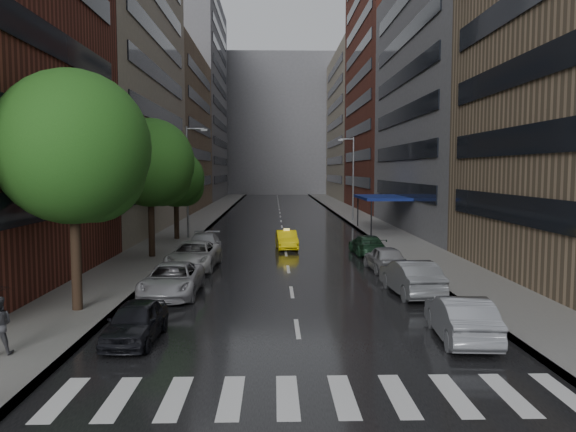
{
  "coord_description": "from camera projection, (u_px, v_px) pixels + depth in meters",
  "views": [
    {
      "loc": [
        -0.84,
        -15.58,
        5.67
      ],
      "look_at": [
        0.0,
        16.64,
        3.0
      ],
      "focal_mm": 35.0,
      "sensor_mm": 36.0,
      "label": 1
    }
  ],
  "objects": [
    {
      "name": "parked_cars_right",
      "position": [
        398.0,
        268.0,
        28.15
      ],
      "size": [
        2.07,
        23.45,
        1.6
      ],
      "color": "gray",
      "rests_on": "ground"
    },
    {
      "name": "tree_far",
      "position": [
        176.0,
        179.0,
        44.59
      ],
      "size": [
        4.56,
        4.56,
        7.26
      ],
      "color": "#382619",
      "rests_on": "ground"
    },
    {
      "name": "crosswalk",
      "position": [
        315.0,
        396.0,
        14.03
      ],
      "size": [
        13.15,
        2.8,
        0.01
      ],
      "color": "silver",
      "rests_on": "ground"
    },
    {
      "name": "sidewalk_left",
      "position": [
        204.0,
        218.0,
        65.59
      ],
      "size": [
        4.0,
        140.0,
        0.15
      ],
      "primitive_type": "cube",
      "color": "gray",
      "rests_on": "ground"
    },
    {
      "name": "taxi",
      "position": [
        287.0,
        240.0,
        40.07
      ],
      "size": [
        1.65,
        4.12,
        1.33
      ],
      "primitive_type": "imported",
      "rotation": [
        0.0,
        0.0,
        0.06
      ],
      "color": "yellow",
      "rests_on": "ground"
    },
    {
      "name": "tree_mid",
      "position": [
        150.0,
        163.0,
        35.32
      ],
      "size": [
        5.59,
        5.59,
        8.91
      ],
      "color": "#382619",
      "rests_on": "ground"
    },
    {
      "name": "ground",
      "position": [
        303.0,
        368.0,
        16.01
      ],
      "size": [
        220.0,
        220.0,
        0.0
      ],
      "primitive_type": "plane",
      "color": "gray",
      "rests_on": "ground"
    },
    {
      "name": "sidewalk_right",
      "position": [
        357.0,
        217.0,
        66.05
      ],
      "size": [
        4.0,
        140.0,
        0.15
      ],
      "primitive_type": "cube",
      "color": "gray",
      "rests_on": "ground"
    },
    {
      "name": "road",
      "position": [
        281.0,
        218.0,
        65.83
      ],
      "size": [
        14.0,
        140.0,
        0.01
      ],
      "primitive_type": "cube",
      "color": "black",
      "rests_on": "ground"
    },
    {
      "name": "building_far",
      "position": [
        277.0,
        126.0,
        132.25
      ],
      "size": [
        40.0,
        14.0,
        32.0
      ],
      "primitive_type": "cube",
      "color": "slate",
      "rests_on": "ground"
    },
    {
      "name": "buildings_left",
      "position": [
        164.0,
        90.0,
        72.88
      ],
      "size": [
        8.0,
        108.0,
        38.0
      ],
      "color": "maroon",
      "rests_on": "ground"
    },
    {
      "name": "parked_cars_left",
      "position": [
        187.0,
        263.0,
        29.52
      ],
      "size": [
        2.87,
        22.65,
        1.56
      ],
      "color": "black",
      "rests_on": "ground"
    },
    {
      "name": "awning",
      "position": [
        382.0,
        198.0,
        50.86
      ],
      "size": [
        4.0,
        8.0,
        3.12
      ],
      "color": "navy",
      "rests_on": "sidewalk_right"
    },
    {
      "name": "tree_near",
      "position": [
        73.0,
        148.0,
        21.66
      ],
      "size": [
        5.98,
        5.98,
        9.52
      ],
      "color": "#382619",
      "rests_on": "ground"
    },
    {
      "name": "street_lamp_left",
      "position": [
        188.0,
        179.0,
        45.3
      ],
      "size": [
        1.74,
        0.22,
        9.0
      ],
      "color": "gray",
      "rests_on": "sidewalk_left"
    },
    {
      "name": "street_lamp_right",
      "position": [
        352.0,
        177.0,
        60.64
      ],
      "size": [
        1.74,
        0.22,
        9.0
      ],
      "color": "gray",
      "rests_on": "sidewalk_right"
    },
    {
      "name": "buildings_right",
      "position": [
        397.0,
        96.0,
        71.65
      ],
      "size": [
        8.05,
        109.1,
        36.0
      ],
      "color": "#937A5B",
      "rests_on": "ground"
    }
  ]
}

